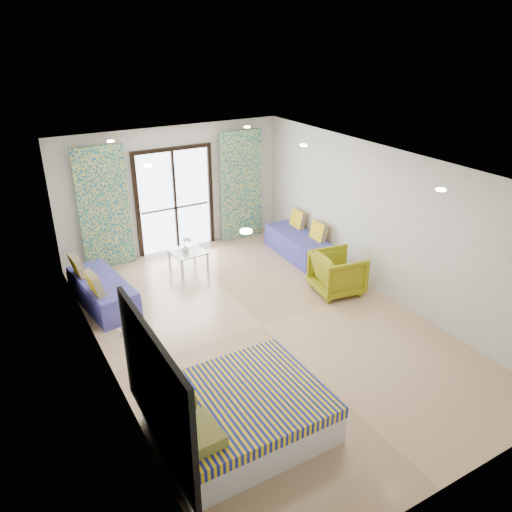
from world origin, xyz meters
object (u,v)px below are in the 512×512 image
bed (238,413)px  daybed_left (102,291)px  coffee_table (188,253)px  armchair (338,271)px  daybed_right (298,244)px

bed → daybed_left: daybed_left is taller
daybed_left → coffee_table: 1.95m
armchair → daybed_right: bearing=-1.4°
daybed_left → coffee_table: bearing=8.8°
bed → armchair: size_ratio=2.32×
coffee_table → armchair: size_ratio=0.88×
armchair → daybed_left: bearing=75.4°
daybed_left → daybed_right: 4.23m
daybed_right → daybed_left: bearing=-176.7°
daybed_left → armchair: daybed_left is taller
daybed_left → daybed_right: size_ratio=1.02×
coffee_table → bed: bearing=-105.5°
bed → coffee_table: 4.62m
daybed_left → armchair: (3.92, -1.70, 0.16)m
daybed_right → coffee_table: 2.41m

